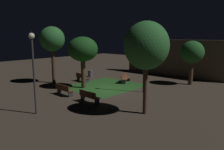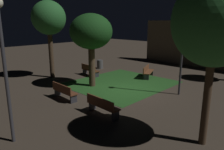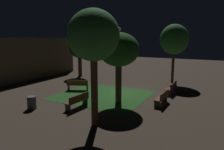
{
  "view_description": "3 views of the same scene",
  "coord_description": "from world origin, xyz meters",
  "px_view_note": "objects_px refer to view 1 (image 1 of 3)",
  "views": [
    {
      "loc": [
        13.01,
        -13.87,
        4.72
      ],
      "look_at": [
        -0.6,
        1.08,
        1.15
      ],
      "focal_mm": 35.37,
      "sensor_mm": 36.0,
      "label": 1
    },
    {
      "loc": [
        8.13,
        -10.0,
        4.15
      ],
      "look_at": [
        -0.7,
        -0.73,
        0.99
      ],
      "focal_mm": 34.54,
      "sensor_mm": 36.0,
      "label": 2
    },
    {
      "loc": [
        -14.65,
        -6.78,
        4.34
      ],
      "look_at": [
        0.15,
        0.87,
        1.33
      ],
      "focal_mm": 33.23,
      "sensor_mm": 36.0,
      "label": 3
    }
  ],
  "objects_px": {
    "tree_tall_center": "(52,40)",
    "trash_bin": "(90,74)",
    "lamp_post_plaza_east": "(144,51)",
    "tree_lawn_side": "(146,46)",
    "lamp_post_path_center": "(33,60)",
    "bench_lawn_edge": "(64,89)",
    "bench_corner": "(125,78)",
    "tree_near_wall": "(83,50)",
    "bench_near_trees": "(82,77)",
    "tree_back_right": "(192,53)",
    "bench_front_right": "(89,96)"
  },
  "relations": [
    {
      "from": "tree_back_right",
      "to": "bench_corner",
      "type": "bearing_deg",
      "value": -145.9
    },
    {
      "from": "trash_bin",
      "to": "bench_lawn_edge",
      "type": "bearing_deg",
      "value": -56.98
    },
    {
      "from": "tree_lawn_side",
      "to": "bench_near_trees",
      "type": "bearing_deg",
      "value": 160.29
    },
    {
      "from": "bench_lawn_edge",
      "to": "bench_corner",
      "type": "bearing_deg",
      "value": 85.74
    },
    {
      "from": "bench_corner",
      "to": "lamp_post_plaza_east",
      "type": "xyz_separation_m",
      "value": [
        3.64,
        -2.08,
        3.02
      ]
    },
    {
      "from": "bench_front_right",
      "to": "tree_lawn_side",
      "type": "xyz_separation_m",
      "value": [
        4.24,
        0.81,
        3.67
      ]
    },
    {
      "from": "tree_near_wall",
      "to": "tree_tall_center",
      "type": "distance_m",
      "value": 4.1
    },
    {
      "from": "bench_near_trees",
      "to": "bench_front_right",
      "type": "bearing_deg",
      "value": -36.46
    },
    {
      "from": "bench_front_right",
      "to": "tree_back_right",
      "type": "relative_size",
      "value": 0.42
    },
    {
      "from": "tree_tall_center",
      "to": "lamp_post_plaza_east",
      "type": "relative_size",
      "value": 1.08
    },
    {
      "from": "bench_lawn_edge",
      "to": "tree_near_wall",
      "type": "bearing_deg",
      "value": 106.75
    },
    {
      "from": "lamp_post_path_center",
      "to": "tree_near_wall",
      "type": "bearing_deg",
      "value": 115.89
    },
    {
      "from": "tree_lawn_side",
      "to": "tree_tall_center",
      "type": "bearing_deg",
      "value": 173.4
    },
    {
      "from": "tree_near_wall",
      "to": "tree_tall_center",
      "type": "bearing_deg",
      "value": -171.66
    },
    {
      "from": "bench_corner",
      "to": "bench_near_trees",
      "type": "height_order",
      "value": "same"
    },
    {
      "from": "lamp_post_path_center",
      "to": "trash_bin",
      "type": "relative_size",
      "value": 6.26
    },
    {
      "from": "bench_near_trees",
      "to": "tree_back_right",
      "type": "xyz_separation_m",
      "value": [
        8.97,
        6.32,
        2.63
      ]
    },
    {
      "from": "tree_tall_center",
      "to": "trash_bin",
      "type": "height_order",
      "value": "tree_tall_center"
    },
    {
      "from": "bench_front_right",
      "to": "lamp_post_plaza_east",
      "type": "relative_size",
      "value": 0.35
    },
    {
      "from": "tree_near_wall",
      "to": "tree_back_right",
      "type": "bearing_deg",
      "value": 50.19
    },
    {
      "from": "tree_near_wall",
      "to": "trash_bin",
      "type": "distance_m",
      "value": 6.38
    },
    {
      "from": "lamp_post_plaza_east",
      "to": "tree_near_wall",
      "type": "bearing_deg",
      "value": -154.79
    },
    {
      "from": "bench_front_right",
      "to": "trash_bin",
      "type": "relative_size",
      "value": 2.32
    },
    {
      "from": "bench_front_right",
      "to": "bench_corner",
      "type": "height_order",
      "value": "same"
    },
    {
      "from": "tree_lawn_side",
      "to": "bench_lawn_edge",
      "type": "bearing_deg",
      "value": -173.66
    },
    {
      "from": "bench_front_right",
      "to": "bench_corner",
      "type": "xyz_separation_m",
      "value": [
        -2.47,
        7.22,
        0.0
      ]
    },
    {
      "from": "tree_back_right",
      "to": "tree_tall_center",
      "type": "bearing_deg",
      "value": -141.03
    },
    {
      "from": "bench_corner",
      "to": "tree_tall_center",
      "type": "relative_size",
      "value": 0.33
    },
    {
      "from": "bench_lawn_edge",
      "to": "lamp_post_path_center",
      "type": "relative_size",
      "value": 0.37
    },
    {
      "from": "tree_back_right",
      "to": "trash_bin",
      "type": "height_order",
      "value": "tree_back_right"
    },
    {
      "from": "bench_lawn_edge",
      "to": "tree_lawn_side",
      "type": "distance_m",
      "value": 8.17
    },
    {
      "from": "bench_corner",
      "to": "lamp_post_path_center",
      "type": "distance_m",
      "value": 11.44
    },
    {
      "from": "tree_back_right",
      "to": "tree_tall_center",
      "type": "xyz_separation_m",
      "value": [
        -10.67,
        -8.63,
        1.26
      ]
    },
    {
      "from": "tree_back_right",
      "to": "trash_bin",
      "type": "distance_m",
      "value": 11.42
    },
    {
      "from": "tree_back_right",
      "to": "tree_tall_center",
      "type": "distance_m",
      "value": 13.78
    },
    {
      "from": "bench_front_right",
      "to": "tree_back_right",
      "type": "xyz_separation_m",
      "value": [
        2.86,
        10.83,
        2.63
      ]
    },
    {
      "from": "tree_back_right",
      "to": "trash_bin",
      "type": "xyz_separation_m",
      "value": [
        -10.39,
        -3.88,
        -2.72
      ]
    },
    {
      "from": "bench_corner",
      "to": "tree_back_right",
      "type": "xyz_separation_m",
      "value": [
        5.33,
        3.61,
        2.63
      ]
    },
    {
      "from": "tree_lawn_side",
      "to": "lamp_post_path_center",
      "type": "xyz_separation_m",
      "value": [
        -4.93,
        -4.53,
        -0.85
      ]
    },
    {
      "from": "bench_front_right",
      "to": "tree_near_wall",
      "type": "height_order",
      "value": "tree_near_wall"
    },
    {
      "from": "tree_near_wall",
      "to": "lamp_post_path_center",
      "type": "xyz_separation_m",
      "value": [
        3.16,
        -6.5,
        -0.21
      ]
    },
    {
      "from": "tree_tall_center",
      "to": "lamp_post_path_center",
      "type": "xyz_separation_m",
      "value": [
        7.12,
        -5.92,
        -1.08
      ]
    },
    {
      "from": "bench_corner",
      "to": "tree_lawn_side",
      "type": "height_order",
      "value": "tree_lawn_side"
    },
    {
      "from": "tree_lawn_side",
      "to": "tree_near_wall",
      "type": "height_order",
      "value": "tree_lawn_side"
    },
    {
      "from": "bench_corner",
      "to": "trash_bin",
      "type": "relative_size",
      "value": 2.35
    },
    {
      "from": "bench_corner",
      "to": "tree_lawn_side",
      "type": "xyz_separation_m",
      "value": [
        6.71,
        -6.41,
        3.67
      ]
    },
    {
      "from": "tree_near_wall",
      "to": "bench_lawn_edge",
      "type": "bearing_deg",
      "value": -73.25
    },
    {
      "from": "tree_back_right",
      "to": "bench_front_right",
      "type": "bearing_deg",
      "value": -104.79
    },
    {
      "from": "lamp_post_plaza_east",
      "to": "trash_bin",
      "type": "height_order",
      "value": "lamp_post_plaza_east"
    },
    {
      "from": "bench_near_trees",
      "to": "tree_tall_center",
      "type": "distance_m",
      "value": 4.84
    }
  ]
}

